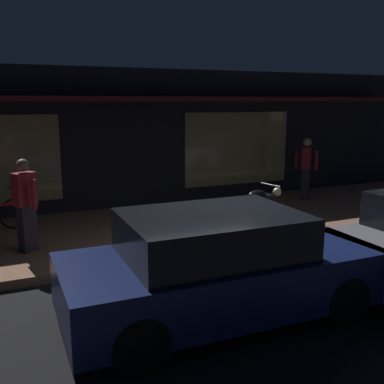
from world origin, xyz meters
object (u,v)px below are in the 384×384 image
Objects in this scene: motorcycle at (252,209)px; parked_car_near at (219,267)px; person_photographer at (25,204)px; person_bystander at (306,167)px.

parked_car_near reaches higher than motorcycle.
motorcycle is at bearing -8.85° from person_photographer.
motorcycle is 0.41× the size of parked_car_near.
person_photographer reaches higher than parked_car_near.
parked_car_near is at bearing -128.70° from motorcycle.
person_bystander is (3.06, 2.20, 0.38)m from motorcycle.
person_photographer is at bearing 121.59° from parked_car_near.
motorcycle is 4.33m from person_photographer.
person_photographer is (-4.26, 0.66, 0.38)m from motorcycle.
motorcycle is 1.01× the size of person_bystander.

